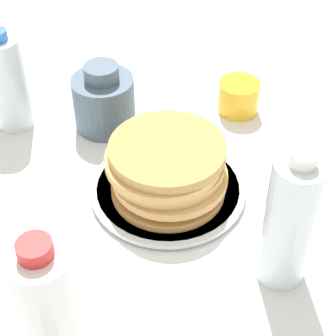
% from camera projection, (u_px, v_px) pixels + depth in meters
% --- Properties ---
extents(ground_plane, '(4.00, 4.00, 0.00)m').
position_uv_depth(ground_plane, '(189.00, 193.00, 0.94)').
color(ground_plane, white).
extents(plate, '(0.26, 0.26, 0.01)m').
position_uv_depth(plate, '(168.00, 189.00, 0.94)').
color(plate, silver).
rests_on(plate, ground_plane).
extents(pancake_stack, '(0.20, 0.20, 0.09)m').
position_uv_depth(pancake_stack, '(168.00, 168.00, 0.91)').
color(pancake_stack, '#BA8346').
rests_on(pancake_stack, plate).
extents(juice_glass, '(0.08, 0.08, 0.06)m').
position_uv_depth(juice_glass, '(239.00, 97.00, 1.10)').
color(juice_glass, yellow).
rests_on(juice_glass, ground_plane).
extents(cream_jug, '(0.12, 0.12, 0.13)m').
position_uv_depth(cream_jug, '(104.00, 100.00, 1.05)').
color(cream_jug, '#4C6075').
rests_on(cream_jug, ground_plane).
extents(water_bottle_near, '(0.08, 0.08, 0.24)m').
position_uv_depth(water_bottle_near, '(51.00, 315.00, 0.64)').
color(water_bottle_near, white).
rests_on(water_bottle_near, ground_plane).
extents(water_bottle_mid, '(0.07, 0.07, 0.20)m').
position_uv_depth(water_bottle_mid, '(8.00, 83.00, 1.02)').
color(water_bottle_mid, silver).
rests_on(water_bottle_mid, ground_plane).
extents(water_bottle_far, '(0.07, 0.07, 0.23)m').
position_uv_depth(water_bottle_far, '(289.00, 222.00, 0.75)').
color(water_bottle_far, silver).
rests_on(water_bottle_far, ground_plane).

